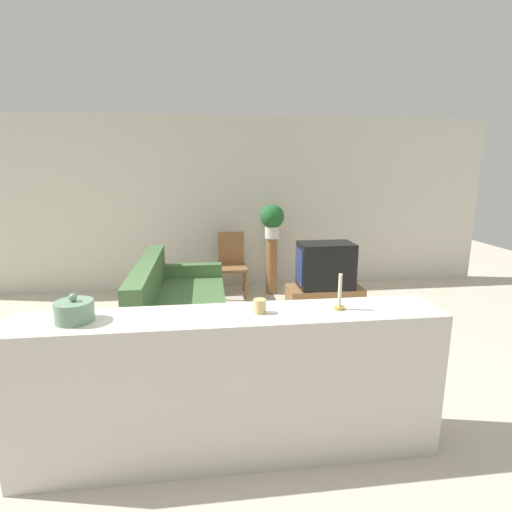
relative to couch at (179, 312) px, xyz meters
name	(u,v)px	position (x,y,z in m)	size (l,w,h in m)	color
ground_plane	(228,406)	(0.48, -1.46, -0.31)	(14.00, 14.00, 0.00)	beige
wall_back	(214,204)	(0.48, 1.97, 1.04)	(9.00, 0.06, 2.70)	beige
couch	(179,312)	(0.00, 0.00, 0.00)	(0.97, 2.05, 0.90)	#476B3D
tv_stand	(324,302)	(1.84, 0.37, -0.10)	(0.95, 0.46, 0.42)	olive
television	(325,265)	(1.84, 0.37, 0.40)	(0.69, 0.43, 0.58)	black
wooden_chair	(232,261)	(0.72, 1.52, 0.21)	(0.44, 0.44, 0.96)	olive
plant_stand	(272,266)	(1.34, 1.49, 0.13)	(0.17, 0.17, 0.87)	olive
potted_plant	(272,219)	(1.34, 1.49, 0.86)	(0.36, 0.36, 0.51)	white
foreground_counter	(231,386)	(0.48, -2.00, 0.20)	(2.79, 0.44, 1.01)	beige
decorative_bowl	(74,311)	(-0.47, -2.00, 0.77)	(0.23, 0.23, 0.18)	gray
candle_jar	(260,306)	(0.67, -2.00, 0.75)	(0.08, 0.08, 0.09)	tan
candlestick	(340,298)	(1.20, -2.00, 0.79)	(0.07, 0.07, 0.24)	#B7933D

